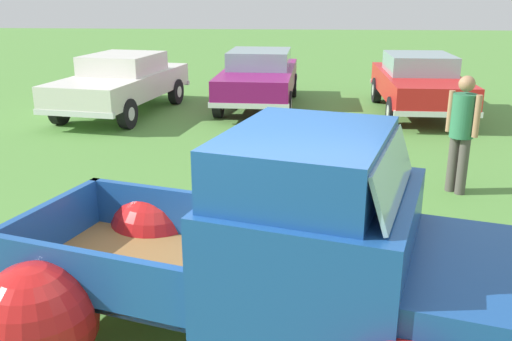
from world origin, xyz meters
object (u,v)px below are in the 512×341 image
show_car_1 (259,76)px  show_car_2 (419,82)px  vintage_pickup_truck (284,269)px  spectator_0 (462,127)px  show_car_0 (122,81)px

show_car_1 → show_car_2: (3.95, -0.64, -0.00)m
vintage_pickup_truck → spectator_0: size_ratio=2.82×
vintage_pickup_truck → show_car_2: bearing=88.9°
show_car_1 → spectator_0: spectator_0 is taller
vintage_pickup_truck → show_car_0: 10.20m
show_car_0 → show_car_1: size_ratio=1.03×
show_car_0 → spectator_0: size_ratio=2.70×
show_car_0 → show_car_1: same height
show_car_0 → show_car_1: (3.29, 1.13, -0.00)m
show_car_2 → show_car_1: bearing=-98.8°
vintage_pickup_truck → show_car_2: 10.26m
show_car_0 → vintage_pickup_truck: bearing=33.8°
vintage_pickup_truck → show_car_0: (-4.19, 9.30, 0.03)m
vintage_pickup_truck → show_car_1: bearing=111.1°
spectator_0 → show_car_2: bearing=43.8°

